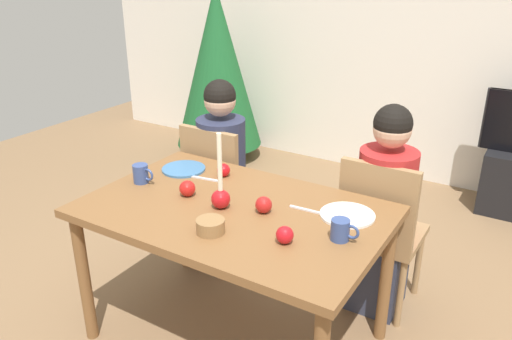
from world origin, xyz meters
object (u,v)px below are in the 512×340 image
mug_right (341,230)px  christmas_tree (217,67)px  candle_centerpiece (221,193)px  mug_left (141,174)px  plate_right (347,215)px  apple_by_right_mug (187,188)px  chair_right (380,227)px  apple_by_left_plate (224,170)px  apple_far_edge (264,205)px  bowl_walnuts (210,226)px  person_right_child (383,215)px  apple_near_candle (285,235)px  plate_left (184,169)px  chair_left (219,184)px  person_left_child (222,174)px  dining_table (234,224)px

mug_right → christmas_tree: bearing=135.2°
candle_centerpiece → mug_left: size_ratio=2.95×
plate_right → mug_right: 0.22m
plate_right → apple_by_right_mug: apple_by_right_mug is taller
chair_right → plate_right: (-0.04, -0.41, 0.24)m
plate_right → apple_by_right_mug: (-0.75, -0.21, 0.03)m
chair_right → mug_left: 1.28m
apple_by_left_plate → apple_far_edge: (0.39, -0.25, 0.00)m
candle_centerpiece → apple_by_left_plate: bearing=122.9°
candle_centerpiece → apple_far_edge: size_ratio=4.70×
plate_right → bowl_walnuts: bowl_walnuts is taller
person_right_child → plate_right: 0.48m
apple_near_candle → chair_right: bearing=77.6°
plate_left → plate_right: (0.97, -0.04, 0.00)m
plate_left → candle_centerpiece: bearing=-31.3°
chair_left → plate_left: 0.44m
person_left_child → person_right_child: size_ratio=1.00×
person_right_child → bowl_walnuts: (-0.48, -0.88, 0.21)m
person_left_child → plate_right: 1.11m
apple_by_right_mug → apple_far_edge: (0.41, 0.04, -0.00)m
plate_right → apple_near_candle: bearing=-110.3°
christmas_tree → mug_left: size_ratio=13.80×
dining_table → christmas_tree: bearing=127.1°
plate_right → mug_left: size_ratio=2.01×
plate_left → chair_right: bearing=20.1°
mug_left → apple_by_left_plate: (0.31, 0.29, -0.01)m
bowl_walnuts → apple_far_edge: bearing=70.0°
candle_centerpiece → plate_left: (-0.44, 0.27, -0.07)m
chair_right → mug_left: chair_right is taller
plate_right → apple_by_right_mug: size_ratio=3.13×
chair_left → christmas_tree: bearing=125.5°
bowl_walnuts → apple_by_right_mug: (-0.31, 0.23, 0.01)m
person_right_child → mug_right: bearing=-88.5°
mug_right → plate_right: bearing=104.5°
mug_left → apple_near_candle: (0.92, -0.14, -0.01)m
chair_right → apple_by_right_mug: size_ratio=11.33×
mug_right → apple_near_candle: bearing=-142.4°
mug_left → apple_far_edge: 0.71m
dining_table → apple_by_left_plate: 0.40m
chair_left → apple_far_edge: (0.66, -0.57, 0.28)m
plate_left → apple_near_candle: bearing=-24.8°
mug_right → dining_table: bearing=178.9°
person_right_child → candle_centerpiece: person_right_child is taller
plate_right → apple_by_left_plate: bearing=173.7°
apple_by_left_plate → apple_by_right_mug: apple_by_right_mug is taller
apple_far_edge → christmas_tree: bearing=129.9°
mug_left → apple_near_candle: mug_left is taller
person_left_child → apple_by_right_mug: (0.26, -0.65, 0.22)m
person_right_child → plate_left: (-1.01, -0.40, 0.19)m
dining_table → chair_left: bearing=130.6°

